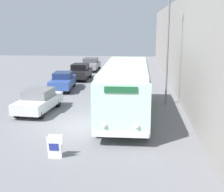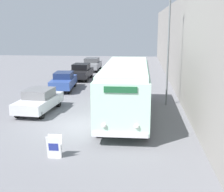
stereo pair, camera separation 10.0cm
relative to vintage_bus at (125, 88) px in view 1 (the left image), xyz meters
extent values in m
plane|color=slate|center=(-2.48, -2.03, -1.82)|extent=(80.00, 80.00, 0.00)
cube|color=gray|center=(3.90, 7.97, 1.94)|extent=(0.30, 60.00, 7.51)
cylinder|color=black|center=(-1.18, -3.50, -1.31)|extent=(0.28, 1.01, 1.01)
cylinder|color=black|center=(1.18, -3.50, -1.31)|extent=(0.28, 1.01, 1.01)
cylinder|color=black|center=(-1.18, 3.51, -1.31)|extent=(0.28, 1.01, 1.01)
cylinder|color=black|center=(1.18, 3.51, -1.31)|extent=(0.28, 1.01, 1.01)
cube|color=#B2DBC1|center=(0.00, 0.01, -0.08)|extent=(2.68, 9.81, 2.46)
cube|color=silver|center=(0.00, 0.01, 1.26)|extent=(2.46, 9.42, 0.24)
cube|color=silver|center=(0.00, -4.96, -1.19)|extent=(2.54, 0.12, 0.20)
sphere|color=white|center=(-0.74, -4.93, -0.76)|extent=(0.22, 0.22, 0.22)
sphere|color=white|center=(0.74, -4.93, -0.76)|extent=(0.22, 0.22, 0.22)
cube|color=#19512D|center=(0.00, -4.92, 0.89)|extent=(1.47, 0.06, 0.28)
cube|color=gray|center=(-2.69, -6.26, -1.81)|extent=(0.54, 0.21, 0.01)
cube|color=white|center=(-2.69, -6.35, -1.32)|extent=(0.60, 0.20, 0.99)
cube|color=white|center=(-2.69, -6.18, -1.32)|extent=(0.60, 0.20, 0.99)
cube|color=navy|center=(-2.69, -6.37, -1.30)|extent=(0.42, 0.07, 0.35)
cylinder|color=#595E60|center=(2.71, 3.29, 1.84)|extent=(0.12, 0.12, 7.32)
cylinder|color=black|center=(-6.52, -0.72, -1.50)|extent=(0.22, 0.63, 0.63)
cylinder|color=black|center=(-4.96, -0.87, -1.50)|extent=(0.22, 0.63, 0.63)
cylinder|color=black|center=(-6.25, 2.16, -1.50)|extent=(0.22, 0.63, 0.63)
cylinder|color=black|center=(-4.69, 2.01, -1.50)|extent=(0.22, 0.63, 0.63)
cube|color=#B7B7BC|center=(-5.61, 0.65, -1.19)|extent=(2.22, 4.44, 0.63)
cube|color=slate|center=(-5.60, 0.75, -0.60)|extent=(1.73, 2.07, 0.54)
cylinder|color=black|center=(-6.36, 6.17, -1.48)|extent=(0.22, 0.67, 0.67)
cylinder|color=black|center=(-4.91, 6.26, -1.48)|extent=(0.22, 0.67, 0.67)
cylinder|color=black|center=(-6.54, 9.11, -1.48)|extent=(0.22, 0.67, 0.67)
cylinder|color=black|center=(-5.09, 9.20, -1.48)|extent=(0.22, 0.67, 0.67)
cube|color=#2D478C|center=(-5.73, 7.69, -1.14)|extent=(1.98, 4.44, 0.69)
cube|color=#19274D|center=(-5.73, 7.79, -0.54)|extent=(1.58, 2.04, 0.51)
cylinder|color=black|center=(-6.05, 11.60, -1.46)|extent=(0.22, 0.71, 0.71)
cylinder|color=black|center=(-4.46, 11.55, -1.46)|extent=(0.22, 0.71, 0.71)
cylinder|color=black|center=(-5.96, 14.40, -1.46)|extent=(0.22, 0.71, 0.71)
cylinder|color=black|center=(-4.37, 14.35, -1.46)|extent=(0.22, 0.71, 0.71)
cube|color=black|center=(-5.21, 12.98, -1.12)|extent=(1.98, 4.26, 0.68)
cube|color=black|center=(-5.20, 13.08, -0.49)|extent=(1.63, 1.94, 0.58)
cylinder|color=black|center=(-5.98, 17.99, -1.47)|extent=(0.22, 0.69, 0.69)
cylinder|color=black|center=(-4.31, 17.98, -1.47)|extent=(0.22, 0.69, 0.69)
cylinder|color=black|center=(-5.96, 21.29, -1.47)|extent=(0.22, 0.69, 0.69)
cylinder|color=black|center=(-4.30, 21.29, -1.47)|extent=(0.22, 0.69, 0.69)
cube|color=slate|center=(-5.14, 19.64, -1.14)|extent=(1.94, 4.71, 0.67)
cube|color=#3F4043|center=(-5.14, 19.75, -0.55)|extent=(1.64, 2.12, 0.51)
camera|label=1|loc=(0.75, -18.27, 3.65)|focal=50.00mm
camera|label=2|loc=(0.85, -18.26, 3.65)|focal=50.00mm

